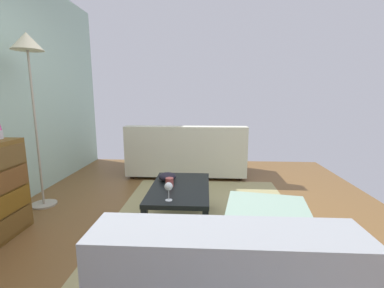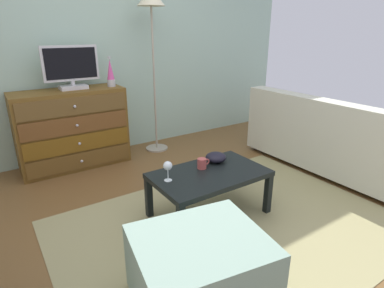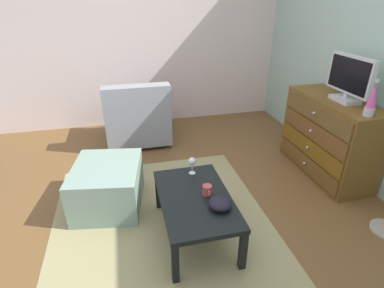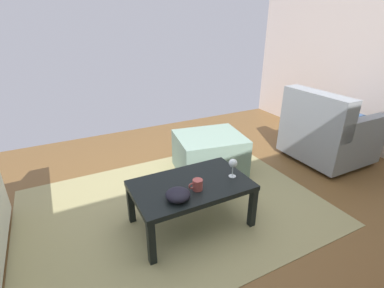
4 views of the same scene
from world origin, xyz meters
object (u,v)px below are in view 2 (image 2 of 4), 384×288
(tv, at_px, (71,67))
(standing_lamp, at_px, (152,14))
(wine_glass, at_px, (168,166))
(mug, at_px, (202,163))
(ottoman, at_px, (200,271))
(lava_lamp, at_px, (110,73))
(bowl_decorative, at_px, (216,157))
(dresser, at_px, (72,129))
(coffee_table, at_px, (209,178))
(couch_large, at_px, (329,140))

(tv, distance_m, standing_lamp, 1.08)
(tv, relative_size, wine_glass, 3.64)
(mug, relative_size, standing_lamp, 0.06)
(ottoman, distance_m, standing_lamp, 2.89)
(tv, distance_m, mug, 1.82)
(tv, distance_m, lava_lamp, 0.41)
(lava_lamp, xyz_separation_m, mug, (0.17, -1.53, -0.58))
(wine_glass, relative_size, ottoman, 0.22)
(lava_lamp, height_order, bowl_decorative, lava_lamp)
(dresser, height_order, lava_lamp, lava_lamp)
(ottoman, bearing_deg, dresser, 91.45)
(coffee_table, relative_size, mug, 8.03)
(mug, xyz_separation_m, bowl_decorative, (0.18, 0.05, -0.00))
(tv, xyz_separation_m, standing_lamp, (0.93, -0.07, 0.53))
(tv, relative_size, standing_lamp, 0.30)
(dresser, distance_m, couch_large, 2.85)
(couch_large, height_order, ottoman, couch_large)
(couch_large, bearing_deg, dresser, 145.44)
(couch_large, xyz_separation_m, standing_lamp, (-1.33, 1.56, 1.31))
(tv, height_order, coffee_table, tv)
(dresser, bearing_deg, mug, -67.74)
(dresser, xyz_separation_m, standing_lamp, (1.01, -0.05, 1.20))
(dresser, relative_size, wine_glass, 7.30)
(couch_large, bearing_deg, mug, 178.63)
(mug, xyz_separation_m, standing_lamp, (0.36, 1.52, 1.20))
(coffee_table, xyz_separation_m, wine_glass, (-0.35, 0.06, 0.16))
(wine_glass, xyz_separation_m, mug, (0.35, 0.04, -0.07))
(wine_glass, height_order, standing_lamp, standing_lamp)
(tv, xyz_separation_m, lava_lamp, (0.40, -0.07, -0.09))
(wine_glass, bearing_deg, lava_lamp, 83.61)
(lava_lamp, distance_m, mug, 1.64)
(dresser, height_order, coffee_table, dresser)
(lava_lamp, height_order, wine_glass, lava_lamp)
(dresser, relative_size, mug, 10.05)
(dresser, height_order, wine_glass, dresser)
(wine_glass, relative_size, standing_lamp, 0.08)
(dresser, distance_m, coffee_table, 1.80)
(tv, relative_size, bowl_decorative, 3.20)
(dresser, xyz_separation_m, coffee_table, (0.65, -1.67, -0.09))
(wine_glass, relative_size, mug, 1.38)
(standing_lamp, bearing_deg, bowl_decorative, -97.11)
(bowl_decorative, height_order, standing_lamp, standing_lamp)
(coffee_table, height_order, ottoman, ottoman)
(mug, height_order, bowl_decorative, mug)
(wine_glass, height_order, couch_large, couch_large)
(tv, distance_m, bowl_decorative, 1.85)
(coffee_table, relative_size, couch_large, 0.50)
(dresser, distance_m, bowl_decorative, 1.73)
(coffee_table, height_order, mug, mug)
(coffee_table, height_order, standing_lamp, standing_lamp)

